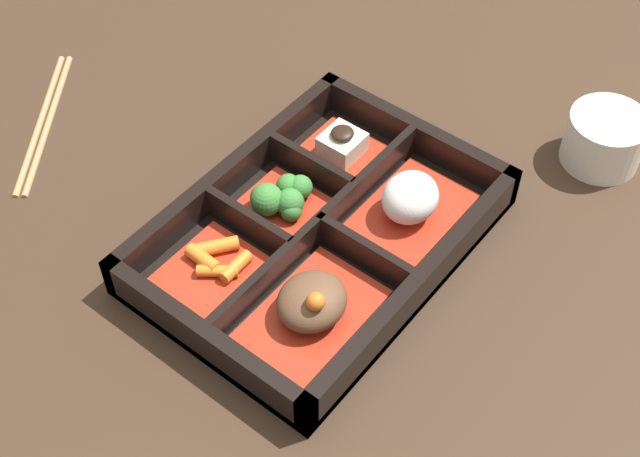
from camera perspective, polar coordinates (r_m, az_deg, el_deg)
ground_plane at (r=0.84m, az=0.00°, el=-1.11°), size 3.00×3.00×0.00m
bento_base at (r=0.83m, az=0.00°, el=-0.89°), size 0.32×0.23×0.01m
bento_rim at (r=0.82m, az=-0.10°, el=-0.03°), size 0.32×0.23×0.04m
bowl_rice at (r=0.83m, az=5.76°, el=1.66°), size 0.13×0.08×0.05m
bowl_stew at (r=0.76m, az=-0.52°, el=-4.93°), size 0.13×0.08×0.05m
bowl_tofu at (r=0.90m, az=1.42°, el=5.21°), size 0.07×0.08×0.03m
bowl_greens at (r=0.84m, az=-2.55°, el=1.89°), size 0.07×0.08×0.04m
bowl_carrots at (r=0.81m, az=-6.81°, el=-2.44°), size 0.09×0.08×0.02m
tea_cup at (r=0.94m, az=17.75°, el=5.53°), size 0.08×0.08×0.05m
chopsticks at (r=0.99m, az=-17.27°, el=6.62°), size 0.18×0.14×0.01m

